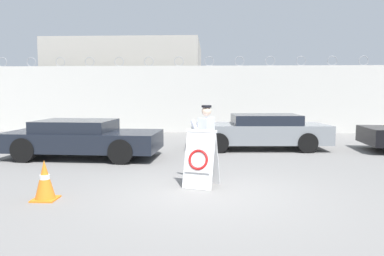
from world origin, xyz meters
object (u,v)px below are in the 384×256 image
(barricade_sign, at_px, (201,158))
(parked_car_front_coupe, at_px, (82,138))
(traffic_cone_near, at_px, (45,180))
(security_guard, at_px, (206,138))
(parked_car_rear_sedan, at_px, (260,131))

(barricade_sign, bearing_deg, parked_car_front_coupe, 156.24)
(traffic_cone_near, relative_size, parked_car_front_coupe, 0.16)
(barricade_sign, height_order, security_guard, security_guard)
(barricade_sign, distance_m, traffic_cone_near, 3.05)
(security_guard, distance_m, parked_car_front_coupe, 4.54)
(security_guard, distance_m, parked_car_rear_sedan, 4.89)
(security_guard, xyz_separation_m, traffic_cone_near, (-2.94, -1.86, -0.56))
(traffic_cone_near, height_order, parked_car_front_coupe, parked_car_front_coupe)
(traffic_cone_near, relative_size, parked_car_rear_sedan, 0.16)
(traffic_cone_near, bearing_deg, security_guard, 32.29)
(parked_car_front_coupe, bearing_deg, traffic_cone_near, -76.61)
(barricade_sign, distance_m, parked_car_front_coupe, 4.91)
(traffic_cone_near, distance_m, parked_car_rear_sedan, 7.96)
(security_guard, bearing_deg, traffic_cone_near, -30.32)
(traffic_cone_near, bearing_deg, barricade_sign, 21.28)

